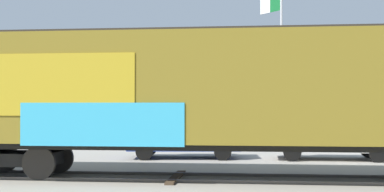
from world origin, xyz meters
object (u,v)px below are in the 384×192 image
Objects in this scene: flagpole at (277,43)px; parked_car_blue at (183,135)px; parked_car_white at (329,137)px; freight_car at (225,91)px.

parked_car_blue is at bearing -123.28° from flagpole.
parked_car_white is (5.53, 0.01, -0.03)m from parked_car_blue.
flagpole reaches higher than freight_car.
freight_car is at bearing -122.91° from parked_car_white.
parked_car_white is at bearing 0.15° from parked_car_blue.
freight_car is at bearing -72.35° from parked_car_blue.
parked_car_blue is at bearing -179.85° from parked_car_white.
flagpole is at bearing 104.13° from parked_car_white.
parked_car_blue is (-1.82, 5.72, -1.52)m from freight_car.
freight_car is 12.31m from flagpole.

